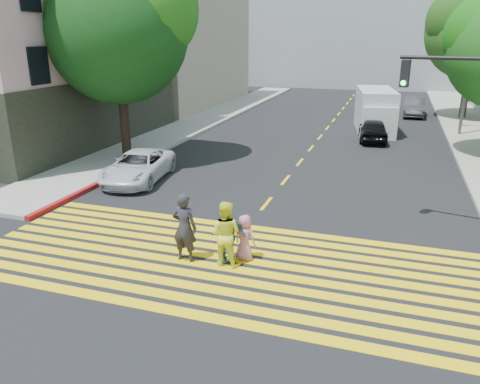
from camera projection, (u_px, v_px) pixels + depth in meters
The scene contains 20 objects.
ground at pixel (201, 285), 11.20m from camera, with size 120.00×120.00×0.00m, color black.
sidewalk_left at pixel (210, 117), 33.50m from camera, with size 3.00×40.00×0.15m, color gray.
curb_red at pixel (99, 183), 18.63m from camera, with size 0.20×8.00×0.16m, color maroon.
crosswalk at pixel (220, 262), 12.35m from camera, with size 13.40×5.30×0.01m.
lane_line at pixel (331, 124), 31.45m from camera, with size 0.12×34.40×0.01m.
building_left_pink at pixel (12, 57), 25.29m from camera, with size 12.10×14.10×11.00m.
building_left_tan at pixel (153, 43), 39.55m from camera, with size 12.00×16.00×10.00m, color tan.
backdrop_block at pixel (365, 32), 52.49m from camera, with size 30.00×8.00×12.00m, color gray.
tree_left at pixel (119, 24), 20.65m from camera, with size 7.33×6.94×9.12m.
tree_right_far at pixel (477, 26), 31.19m from camera, with size 8.21×8.12×9.27m.
pedestrian_man at pixel (184, 228), 12.16m from camera, with size 0.68×0.45×1.87m, color #26242D.
pedestrian_woman at pixel (225, 234), 11.96m from camera, with size 0.84×0.66×1.74m, color #F2F436.
pedestrian_child at pixel (245, 238), 12.30m from camera, with size 0.62×0.40×1.26m, color #BF708D.
pedestrian_extra at pixel (229, 235), 12.17m from camera, with size 0.89×0.37×1.51m, color #28717D.
white_sedan at pixel (138, 166), 19.05m from camera, with size 1.99×4.33×1.20m, color silver.
dark_car_near at pixel (373, 130), 26.24m from camera, with size 1.49×3.70×1.26m, color black.
silver_car at pixel (383, 100), 37.28m from camera, with size 2.06×5.06×1.47m, color #ACACB1.
dark_car_parked at pixel (414, 107), 34.32m from camera, with size 1.42×4.08×1.35m, color #2B2A30.
white_van at pixel (375, 112), 28.62m from camera, with size 2.83×5.65×2.55m.
street_lamp at pixel (470, 34), 25.83m from camera, with size 2.26×0.35×9.99m.
Camera 1 is at (3.99, -9.11, 5.70)m, focal length 35.00 mm.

